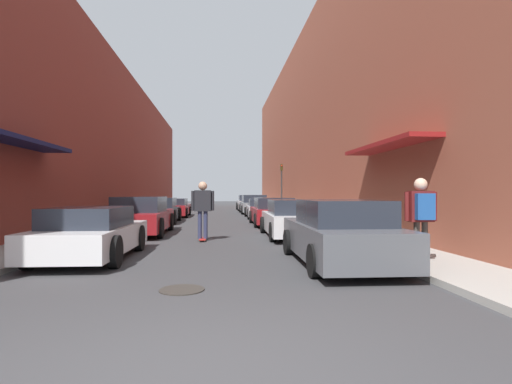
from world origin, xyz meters
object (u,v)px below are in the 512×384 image
object	(u,v)px
parked_car_left_3	(173,208)
parked_car_right_2	(273,212)
traffic_light	(282,183)
parked_car_right_3	(262,209)
parked_car_right_5	(248,203)
manhole_cover	(182,290)
parked_car_left_1	(141,216)
skateboarder	(203,204)
parked_car_left_0	(91,234)
parked_car_right_1	(293,219)
parked_car_right_0	(340,234)
parked_car_right_4	(254,205)
parked_car_left_2	(159,211)
pedestrian	(421,210)

from	to	relation	value
parked_car_left_3	parked_car_right_2	distance (m)	9.03
parked_car_right_2	traffic_light	world-z (taller)	traffic_light
parked_car_right_3	traffic_light	size ratio (longest dim) A/B	1.30
parked_car_right_5	manhole_cover	world-z (taller)	parked_car_right_5
parked_car_left_1	parked_car_right_3	world-z (taller)	parked_car_left_1
parked_car_right_2	skateboarder	size ratio (longest dim) A/B	2.34
parked_car_right_2	parked_car_left_0	bearing A→B (deg)	-120.63
parked_car_left_1	parked_car_right_1	size ratio (longest dim) A/B	1.03
skateboarder	parked_car_left_1	bearing A→B (deg)	136.47
parked_car_left_0	parked_car_left_3	xyz separation A→B (m)	(-0.01, 16.38, -0.01)
parked_car_right_0	parked_car_right_4	distance (m)	21.15
parked_car_right_0	parked_car_right_5	distance (m)	26.52
parked_car_right_0	parked_car_right_2	xyz separation A→B (m)	(-0.04, 10.29, -0.03)
parked_car_right_2	parked_car_left_3	bearing A→B (deg)	126.94
parked_car_right_0	traffic_light	size ratio (longest dim) A/B	1.28
parked_car_left_2	parked_car_right_0	distance (m)	13.64
parked_car_right_5	parked_car_left_2	bearing A→B (deg)	-111.46
parked_car_right_5	pedestrian	world-z (taller)	pedestrian
parked_car_left_3	manhole_cover	world-z (taller)	parked_car_left_3
parked_car_right_5	manhole_cover	xyz separation A→B (m)	(-3.06, -28.52, -0.63)
parked_car_right_5	traffic_light	xyz separation A→B (m)	(1.91, -6.75, 1.61)
parked_car_right_1	traffic_light	xyz separation A→B (m)	(1.89, 14.51, 1.63)
parked_car_left_1	parked_car_right_4	bearing A→B (deg)	69.75
parked_car_right_0	parked_car_right_1	world-z (taller)	parked_car_right_0
parked_car_left_2	parked_car_right_4	size ratio (longest dim) A/B	0.90
parked_car_left_0	parked_car_right_4	xyz separation A→B (m)	(5.44, 20.03, 0.07)
parked_car_left_0	manhole_cover	bearing A→B (deg)	-53.20
parked_car_left_3	parked_car_right_0	xyz separation A→B (m)	(5.47, -17.51, 0.08)
parked_car_right_4	parked_car_left_1	bearing A→B (deg)	-110.25
parked_car_right_3	parked_car_right_4	size ratio (longest dim) A/B	0.94
parked_car_left_2	parked_car_right_5	distance (m)	15.13
parked_car_right_2	traffic_light	bearing A→B (deg)	78.73
parked_car_left_2	parked_car_right_3	world-z (taller)	parked_car_left_2
parked_car_right_4	skateboarder	size ratio (longest dim) A/B	2.53
parked_car_right_0	pedestrian	size ratio (longest dim) A/B	2.59
parked_car_right_2	traffic_light	xyz separation A→B (m)	(1.89, 9.48, 1.63)
skateboarder	parked_car_left_0	bearing A→B (deg)	-126.11
manhole_cover	parked_car_right_5	bearing A→B (deg)	83.88
skateboarder	parked_car_right_0	bearing A→B (deg)	-55.12
parked_car_right_5	traffic_light	bearing A→B (deg)	-74.18
parked_car_right_2	skateboarder	distance (m)	6.63
parked_car_left_0	parked_car_right_1	size ratio (longest dim) A/B	0.89
parked_car_right_2	parked_car_right_5	distance (m)	16.23
parked_car_right_4	pedestrian	xyz separation A→B (m)	(1.53, -21.75, 0.53)
parked_car_right_1	parked_car_right_2	world-z (taller)	parked_car_right_2
parked_car_left_2	parked_car_left_3	world-z (taller)	parked_car_left_2
parked_car_left_1	parked_car_left_3	distance (m)	10.89
traffic_light	parked_car_right_3	bearing A→B (deg)	-114.02
parked_car_left_3	pedestrian	bearing A→B (deg)	-68.94
parked_car_left_2	manhole_cover	world-z (taller)	parked_car_left_2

